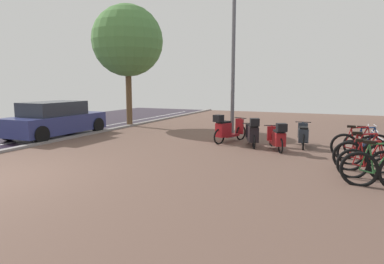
{
  "coord_description": "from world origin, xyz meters",
  "views": [
    {
      "loc": [
        6.95,
        -4.79,
        2.07
      ],
      "look_at": [
        3.89,
        2.18,
        0.98
      ],
      "focal_mm": 31.73,
      "sensor_mm": 36.0,
      "label": 1
    }
  ],
  "objects_px": {
    "bicycle_rack_02": "(365,157)",
    "scooter_far": "(278,137)",
    "scooter_mid": "(227,129)",
    "bicycle_rack_00": "(378,170)",
    "bicycle_rack_05": "(366,145)",
    "bicycle_rack_01": "(368,164)",
    "street_tree": "(128,41)",
    "parked_car_near": "(56,120)",
    "scooter_near": "(253,133)",
    "bicycle_rack_04": "(358,147)",
    "bicycle_rack_03": "(363,153)",
    "lamp_post": "(233,53)",
    "scooter_extra": "(303,136)"
  },
  "relations": [
    {
      "from": "bicycle_rack_00",
      "to": "bicycle_rack_05",
      "type": "xyz_separation_m",
      "value": [
        -0.02,
        3.32,
        -0.03
      ]
    },
    {
      "from": "bicycle_rack_01",
      "to": "street_tree",
      "type": "distance_m",
      "value": 12.22
    },
    {
      "from": "bicycle_rack_02",
      "to": "bicycle_rack_05",
      "type": "bearing_deg",
      "value": 85.59
    },
    {
      "from": "scooter_mid",
      "to": "bicycle_rack_00",
      "type": "bearing_deg",
      "value": -41.08
    },
    {
      "from": "scooter_mid",
      "to": "scooter_near",
      "type": "bearing_deg",
      "value": -22.51
    },
    {
      "from": "bicycle_rack_05",
      "to": "scooter_near",
      "type": "height_order",
      "value": "scooter_near"
    },
    {
      "from": "bicycle_rack_05",
      "to": "lamp_post",
      "type": "distance_m",
      "value": 5.62
    },
    {
      "from": "parked_car_near",
      "to": "lamp_post",
      "type": "height_order",
      "value": "lamp_post"
    },
    {
      "from": "bicycle_rack_04",
      "to": "bicycle_rack_02",
      "type": "bearing_deg",
      "value": -85.68
    },
    {
      "from": "scooter_near",
      "to": "lamp_post",
      "type": "height_order",
      "value": "lamp_post"
    },
    {
      "from": "bicycle_rack_02",
      "to": "parked_car_near",
      "type": "relative_size",
      "value": 0.36
    },
    {
      "from": "parked_car_near",
      "to": "lamp_post",
      "type": "xyz_separation_m",
      "value": [
        6.44,
        2.52,
        2.55
      ]
    },
    {
      "from": "bicycle_rack_03",
      "to": "lamp_post",
      "type": "relative_size",
      "value": 0.22
    },
    {
      "from": "bicycle_rack_04",
      "to": "scooter_mid",
      "type": "distance_m",
      "value": 4.29
    },
    {
      "from": "scooter_far",
      "to": "street_tree",
      "type": "height_order",
      "value": "street_tree"
    },
    {
      "from": "bicycle_rack_04",
      "to": "bicycle_rack_05",
      "type": "distance_m",
      "value": 0.71
    },
    {
      "from": "scooter_far",
      "to": "bicycle_rack_02",
      "type": "bearing_deg",
      "value": -36.76
    },
    {
      "from": "bicycle_rack_04",
      "to": "lamp_post",
      "type": "relative_size",
      "value": 0.25
    },
    {
      "from": "scooter_extra",
      "to": "street_tree",
      "type": "relative_size",
      "value": 0.29
    },
    {
      "from": "bicycle_rack_01",
      "to": "bicycle_rack_02",
      "type": "distance_m",
      "value": 0.67
    },
    {
      "from": "bicycle_rack_02",
      "to": "bicycle_rack_05",
      "type": "height_order",
      "value": "bicycle_rack_02"
    },
    {
      "from": "bicycle_rack_04",
      "to": "scooter_mid",
      "type": "bearing_deg",
      "value": 164.06
    },
    {
      "from": "bicycle_rack_04",
      "to": "parked_car_near",
      "type": "distance_m",
      "value": 10.73
    },
    {
      "from": "bicycle_rack_02",
      "to": "scooter_mid",
      "type": "relative_size",
      "value": 0.83
    },
    {
      "from": "scooter_near",
      "to": "street_tree",
      "type": "relative_size",
      "value": 0.27
    },
    {
      "from": "bicycle_rack_00",
      "to": "bicycle_rack_02",
      "type": "xyz_separation_m",
      "value": [
        -0.17,
        1.33,
        -0.0
      ]
    },
    {
      "from": "bicycle_rack_03",
      "to": "scooter_far",
      "type": "bearing_deg",
      "value": 155.16
    },
    {
      "from": "scooter_far",
      "to": "scooter_extra",
      "type": "height_order",
      "value": "scooter_far"
    },
    {
      "from": "bicycle_rack_01",
      "to": "street_tree",
      "type": "xyz_separation_m",
      "value": [
        -10.1,
        5.78,
        3.73
      ]
    },
    {
      "from": "bicycle_rack_00",
      "to": "bicycle_rack_03",
      "type": "xyz_separation_m",
      "value": [
        -0.18,
        1.99,
        -0.03
      ]
    },
    {
      "from": "scooter_near",
      "to": "parked_car_near",
      "type": "bearing_deg",
      "value": -173.05
    },
    {
      "from": "bicycle_rack_02",
      "to": "bicycle_rack_01",
      "type": "bearing_deg",
      "value": -86.92
    },
    {
      "from": "bicycle_rack_03",
      "to": "lamp_post",
      "type": "bearing_deg",
      "value": 145.57
    },
    {
      "from": "bicycle_rack_00",
      "to": "scooter_mid",
      "type": "distance_m",
      "value": 5.83
    },
    {
      "from": "bicycle_rack_00",
      "to": "bicycle_rack_01",
      "type": "xyz_separation_m",
      "value": [
        -0.14,
        0.66,
        -0.02
      ]
    },
    {
      "from": "street_tree",
      "to": "scooter_near",
      "type": "bearing_deg",
      "value": -23.86
    },
    {
      "from": "bicycle_rack_02",
      "to": "scooter_far",
      "type": "bearing_deg",
      "value": 143.24
    },
    {
      "from": "bicycle_rack_00",
      "to": "scooter_extra",
      "type": "xyz_separation_m",
      "value": [
        -1.83,
        3.98,
        0.02
      ]
    },
    {
      "from": "scooter_far",
      "to": "bicycle_rack_03",
      "type": "bearing_deg",
      "value": -24.84
    },
    {
      "from": "bicycle_rack_00",
      "to": "scooter_near",
      "type": "relative_size",
      "value": 0.92
    },
    {
      "from": "bicycle_rack_04",
      "to": "scooter_near",
      "type": "height_order",
      "value": "scooter_near"
    },
    {
      "from": "bicycle_rack_02",
      "to": "bicycle_rack_04",
      "type": "height_order",
      "value": "bicycle_rack_02"
    },
    {
      "from": "bicycle_rack_02",
      "to": "street_tree",
      "type": "xyz_separation_m",
      "value": [
        -10.06,
        5.12,
        3.71
      ]
    },
    {
      "from": "bicycle_rack_02",
      "to": "street_tree",
      "type": "relative_size",
      "value": 0.25
    },
    {
      "from": "scooter_near",
      "to": "parked_car_near",
      "type": "height_order",
      "value": "parked_car_near"
    },
    {
      "from": "scooter_extra",
      "to": "bicycle_rack_02",
      "type": "bearing_deg",
      "value": -58.01
    },
    {
      "from": "bicycle_rack_02",
      "to": "bicycle_rack_03",
      "type": "height_order",
      "value": "bicycle_rack_02"
    },
    {
      "from": "bicycle_rack_01",
      "to": "parked_car_near",
      "type": "distance_m",
      "value": 11.01
    },
    {
      "from": "parked_car_near",
      "to": "scooter_near",
      "type": "bearing_deg",
      "value": 6.95
    },
    {
      "from": "bicycle_rack_02",
      "to": "lamp_post",
      "type": "xyz_separation_m",
      "value": [
        -4.38,
        3.66,
        2.85
      ]
    }
  ]
}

